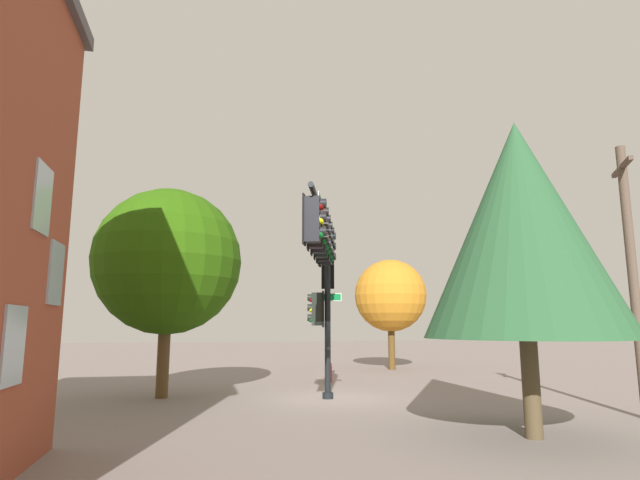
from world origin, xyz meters
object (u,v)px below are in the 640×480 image
object	(u,v)px
signal_pole_assembly	(323,258)
utility_pole	(632,271)
fire_hydrant	(329,372)
tree_far	(390,296)
tree_near	(521,227)
tree_mid	(168,261)

from	to	relation	value
signal_pole_assembly	utility_pole	distance (m)	8.54
fire_hydrant	tree_far	xyz separation A→B (m)	(-5.28, 4.81, 3.60)
tree_near	fire_hydrant	bearing A→B (deg)	-171.98
tree_near	tree_mid	size ratio (longest dim) A/B	1.00
tree_far	signal_pole_assembly	bearing A→B (deg)	-28.92
tree_near	tree_mid	world-z (taller)	tree_near
signal_pole_assembly	tree_mid	bearing A→B (deg)	-124.90
signal_pole_assembly	tree_mid	world-z (taller)	tree_mid
utility_pole	tree_near	size ratio (longest dim) A/B	1.03
fire_hydrant	tree_far	distance (m)	8.00
utility_pole	tree_mid	xyz separation A→B (m)	(-6.73, -12.52, 0.72)
tree_mid	tree_far	world-z (taller)	tree_mid
signal_pole_assembly	tree_near	xyz separation A→B (m)	(4.87, 3.50, 0.20)
tree_mid	tree_far	xyz separation A→B (m)	(-8.78, 11.40, -0.55)
signal_pole_assembly	fire_hydrant	world-z (taller)	signal_pole_assembly
signal_pole_assembly	utility_pole	xyz separation A→B (m)	(3.44, 7.79, -0.55)
fire_hydrant	tree_mid	distance (m)	8.53
signal_pole_assembly	tree_near	distance (m)	6.00
fire_hydrant	tree_mid	xyz separation A→B (m)	(3.50, -6.58, 4.15)
fire_hydrant	tree_near	distance (m)	12.49
fire_hydrant	tree_far	size ratio (longest dim) A/B	0.14
utility_pole	tree_mid	bearing A→B (deg)	-118.28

